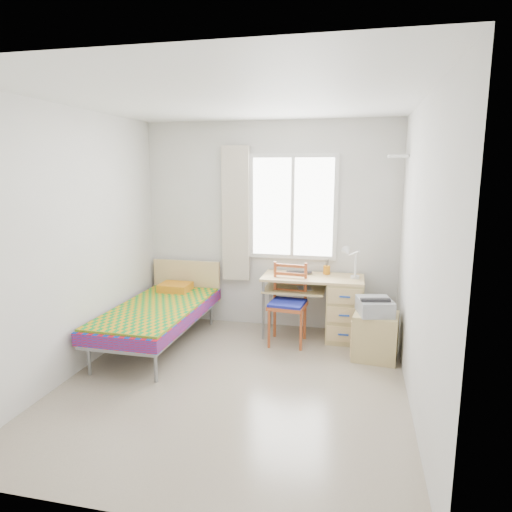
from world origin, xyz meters
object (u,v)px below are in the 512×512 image
Objects in this scene: desk at (339,306)px; printer at (375,306)px; cabinet at (375,336)px; bed at (160,311)px; chair at (289,299)px.

desk reaches higher than printer.
cabinet is 0.34m from printer.
bed reaches higher than desk.
bed is 3.76× the size of cabinet.
chair reaches higher than cabinet.
bed is 1.50m from chair.
desk is 0.68m from cabinet.
desk is at bearing 18.50° from bed.
chair is at bearing 151.97° from printer.
chair is 1.05m from cabinet.
cabinet is (0.98, -0.27, -0.28)m from chair.
desk is 2.63× the size of printer.
bed is 2.43m from cabinet.
cabinet is (2.42, 0.12, -0.15)m from bed.
bed is 4.21× the size of printer.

